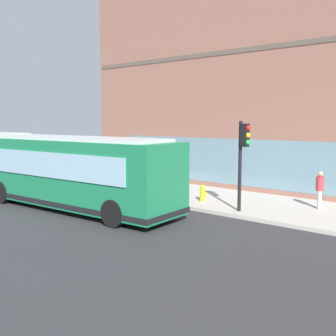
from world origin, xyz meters
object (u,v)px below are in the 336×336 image
at_px(city_bus_nearside, 74,173).
at_px(traffic_light_near_corner, 243,149).
at_px(fire_hydrant, 203,193).
at_px(pedestrian_near_building_entrance, 320,188).
at_px(pedestrian_near_hydrant, 71,164).
at_px(newspaper_vending_box, 165,185).
at_px(pedestrian_by_light_pole, 116,167).
at_px(pedestrian_walking_along_curb, 95,164).

relative_size(city_bus_nearside, traffic_light_near_corner, 2.84).
height_order(traffic_light_near_corner, fire_hydrant, traffic_light_near_corner).
bearing_deg(pedestrian_near_building_entrance, city_bus_nearside, 126.38).
xyz_separation_m(city_bus_nearside, fire_hydrant, (4.26, -3.64, -1.04)).
distance_m(pedestrian_near_building_entrance, pedestrian_near_hydrant, 14.46).
bearing_deg(pedestrian_near_building_entrance, traffic_light_near_corner, 138.58).
relative_size(fire_hydrant, newspaper_vending_box, 0.82).
bearing_deg(pedestrian_by_light_pole, pedestrian_walking_along_curb, 100.47).
distance_m(city_bus_nearside, pedestrian_near_building_entrance, 10.20).
bearing_deg(city_bus_nearside, pedestrian_near_building_entrance, -53.62).
height_order(fire_hydrant, pedestrian_near_hydrant, pedestrian_near_hydrant).
xyz_separation_m(city_bus_nearside, pedestrian_near_hydrant, (4.38, 6.16, -0.40)).
height_order(pedestrian_near_building_entrance, pedestrian_walking_along_curb, pedestrian_walking_along_curb).
distance_m(pedestrian_near_building_entrance, pedestrian_walking_along_curb, 12.88).
bearing_deg(pedestrian_by_light_pole, pedestrian_near_hydrant, 106.04).
bearing_deg(traffic_light_near_corner, pedestrian_walking_along_curb, 82.53).
bearing_deg(pedestrian_walking_along_curb, pedestrian_near_building_entrance, -85.23).
bearing_deg(pedestrian_walking_along_curb, pedestrian_by_light_pole, -79.53).
bearing_deg(fire_hydrant, pedestrian_by_light_pole, 81.64).
xyz_separation_m(city_bus_nearside, newspaper_vending_box, (4.58, -1.16, -0.95)).
distance_m(traffic_light_near_corner, pedestrian_near_building_entrance, 3.67).
distance_m(pedestrian_by_light_pole, pedestrian_walking_along_curb, 1.54).
bearing_deg(newspaper_vending_box, city_bus_nearside, 165.74).
bearing_deg(pedestrian_by_light_pole, fire_hydrant, -98.36).
relative_size(traffic_light_near_corner, pedestrian_near_building_entrance, 2.32).
xyz_separation_m(fire_hydrant, pedestrian_near_building_entrance, (1.78, -4.56, 0.52)).
height_order(fire_hydrant, newspaper_vending_box, newspaper_vending_box).
height_order(traffic_light_near_corner, newspaper_vending_box, traffic_light_near_corner).
bearing_deg(fire_hydrant, pedestrian_walking_along_curb, 85.07).
bearing_deg(pedestrian_walking_along_curb, fire_hydrant, -94.93).
bearing_deg(city_bus_nearside, newspaper_vending_box, -14.26).
height_order(traffic_light_near_corner, pedestrian_by_light_pole, traffic_light_near_corner).
xyz_separation_m(pedestrian_walking_along_curb, pedestrian_near_hydrant, (-0.59, 1.52, -0.04)).
bearing_deg(city_bus_nearside, pedestrian_walking_along_curb, 42.97).
xyz_separation_m(pedestrian_near_building_entrance, pedestrian_near_hydrant, (-1.66, 14.36, 0.13)).
bearing_deg(newspaper_vending_box, traffic_light_near_corner, -101.73).
bearing_deg(fire_hydrant, city_bus_nearside, 139.45).
bearing_deg(pedestrian_near_building_entrance, pedestrian_near_hydrant, 96.61).
distance_m(city_bus_nearside, newspaper_vending_box, 4.82).
bearing_deg(pedestrian_near_hydrant, newspaper_vending_box, -88.38).
relative_size(pedestrian_walking_along_curb, newspaper_vending_box, 2.00).
relative_size(city_bus_nearside, pedestrian_near_building_entrance, 6.59).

